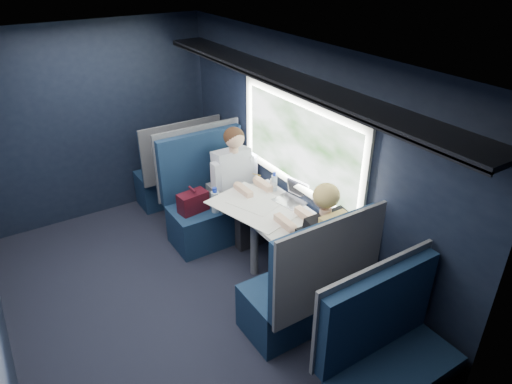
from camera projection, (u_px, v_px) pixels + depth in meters
ground at (176, 304)px, 4.33m from camera, size 2.80×4.20×0.01m
room_shell at (163, 162)px, 3.63m from camera, size 3.00×4.40×2.40m
table at (267, 214)px, 4.49m from camera, size 0.62×1.00×0.74m
seat_bay_near at (210, 203)px, 5.16m from camera, size 1.04×0.62×1.26m
seat_bay_far at (306, 290)px, 3.88m from camera, size 1.04×0.62×1.26m
seat_row_front at (178, 173)px, 5.86m from camera, size 1.04×0.51×1.16m
seat_row_back at (387, 365)px, 3.20m from camera, size 1.04×0.51×1.16m
man at (237, 180)px, 5.01m from camera, size 0.53×0.56×1.32m
woman at (319, 241)px, 3.97m from camera, size 0.53×0.56×1.32m
papers at (255, 206)px, 4.47m from camera, size 0.80×0.98×0.01m
laptop at (294, 195)px, 4.54m from camera, size 0.28×0.34×0.23m
bottle_small at (274, 183)px, 4.71m from camera, size 0.06×0.06×0.21m
cup at (273, 183)px, 4.81m from camera, size 0.07×0.07×0.09m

